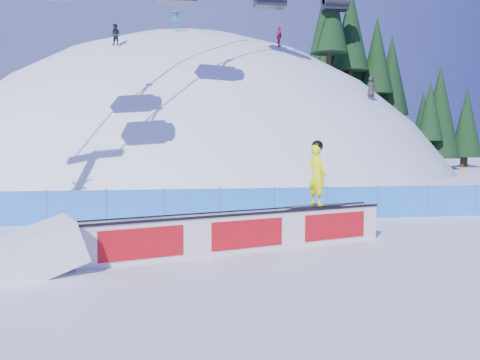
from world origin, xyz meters
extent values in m
plane|color=white|center=(0.00, 0.00, 0.00)|extent=(160.00, 160.00, 0.00)
sphere|color=white|center=(0.00, 42.00, -18.00)|extent=(64.00, 64.00, 64.00)
cylinder|color=black|center=(14.75, 36.30, 10.42)|extent=(0.50, 0.50, 1.40)
cone|color=black|center=(14.75, 36.30, 15.14)|extent=(3.62, 3.62, 8.24)
cylinder|color=black|center=(16.51, 43.67, 9.96)|extent=(0.50, 0.50, 1.40)
cone|color=black|center=(16.51, 43.67, 14.12)|extent=(3.13, 3.13, 7.11)
cylinder|color=black|center=(17.39, 43.39, 9.43)|extent=(0.50, 0.50, 1.40)
cone|color=black|center=(17.39, 43.39, 14.35)|extent=(3.81, 3.81, 8.65)
cylinder|color=black|center=(19.70, 39.59, 7.71)|extent=(0.50, 0.50, 1.40)
cone|color=black|center=(19.70, 39.59, 13.12)|extent=(4.23, 4.23, 9.62)
cylinder|color=black|center=(22.12, 44.81, 5.55)|extent=(0.50, 0.50, 1.40)
cone|color=black|center=(22.12, 44.81, 10.12)|extent=(3.49, 3.49, 7.94)
cylinder|color=black|center=(23.43, 40.76, 4.36)|extent=(0.50, 0.50, 1.40)
cone|color=black|center=(23.43, 40.76, 8.78)|extent=(3.36, 3.36, 7.64)
cylinder|color=black|center=(25.24, 43.01, 2.24)|extent=(0.50, 0.50, 1.40)
cone|color=black|center=(25.24, 43.01, 7.39)|extent=(4.00, 4.00, 9.09)
cylinder|color=black|center=(25.16, 36.92, 1.71)|extent=(0.50, 0.50, 1.40)
cone|color=black|center=(25.16, 36.92, 7.29)|extent=(4.38, 4.38, 9.96)
cylinder|color=black|center=(26.21, 36.70, 0.60)|extent=(0.50, 0.50, 1.40)
cone|color=black|center=(26.21, 36.70, 5.05)|extent=(3.39, 3.39, 7.70)
cylinder|color=black|center=(27.85, 39.29, 0.60)|extent=(0.50, 0.50, 1.40)
cone|color=black|center=(27.85, 39.29, 5.65)|extent=(3.91, 3.91, 8.89)
cylinder|color=black|center=(30.12, 39.99, 0.60)|extent=(0.50, 0.50, 1.40)
cone|color=black|center=(30.12, 39.99, 4.48)|extent=(2.89, 2.89, 6.56)
cube|color=blue|center=(0.00, 4.50, 0.60)|extent=(22.00, 0.03, 1.20)
cylinder|color=#45517C|center=(-7.00, 4.50, 0.65)|extent=(0.05, 0.05, 1.30)
cylinder|color=#45517C|center=(-5.00, 4.50, 0.65)|extent=(0.05, 0.05, 1.30)
cylinder|color=#45517C|center=(-3.00, 4.50, 0.65)|extent=(0.05, 0.05, 1.30)
cylinder|color=#45517C|center=(-1.00, 4.50, 0.65)|extent=(0.05, 0.05, 1.30)
cylinder|color=#45517C|center=(1.00, 4.50, 0.65)|extent=(0.05, 0.05, 1.30)
cylinder|color=#45517C|center=(3.00, 4.50, 0.65)|extent=(0.05, 0.05, 1.30)
cylinder|color=#45517C|center=(5.00, 4.50, 0.65)|extent=(0.05, 0.05, 1.30)
cylinder|color=#45517C|center=(7.00, 4.50, 0.65)|extent=(0.05, 0.05, 1.30)
cylinder|color=#45517C|center=(9.00, 4.50, 0.65)|extent=(0.05, 0.05, 1.30)
cube|color=silver|center=(-1.02, -0.78, 0.49)|extent=(8.41, 3.34, 0.98)
cube|color=gray|center=(-1.02, -0.78, 1.00)|extent=(8.33, 3.34, 0.04)
cube|color=black|center=(-0.93, -1.05, 1.01)|extent=(8.24, 2.86, 0.07)
cube|color=black|center=(-1.11, -0.51, 1.01)|extent=(8.24, 2.86, 0.07)
cube|color=red|center=(-0.93, -1.05, 0.49)|extent=(7.83, 2.70, 0.73)
cube|color=red|center=(-1.11, -0.51, 0.49)|extent=(7.83, 2.70, 0.73)
cube|color=black|center=(1.23, -0.01, 1.06)|extent=(1.80, 0.89, 0.03)
imported|color=#F5FF0A|center=(1.23, -0.01, 1.95)|extent=(0.65, 0.75, 1.74)
sphere|color=black|center=(1.23, -0.01, 2.76)|extent=(0.32, 0.32, 0.32)
imported|color=black|center=(-6.36, 28.90, 11.32)|extent=(1.00, 0.91, 1.65)
imported|color=#BC1A42|center=(7.14, 30.61, 11.86)|extent=(0.59, 1.03, 1.65)
imported|color=#1B73A6|center=(-1.51, 33.04, 13.51)|extent=(1.14, 0.76, 1.65)
imported|color=#262626|center=(13.97, 27.00, 7.39)|extent=(0.94, 0.79, 1.65)
camera|label=1|loc=(-3.22, -14.56, 2.85)|focal=40.00mm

